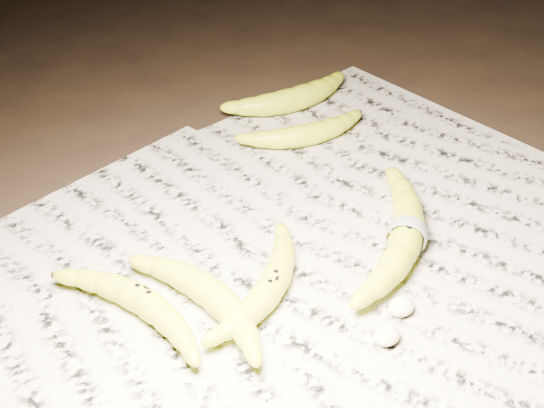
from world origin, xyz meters
TOP-DOWN VIEW (x-y plane):
  - ground at (0.00, 0.00)m, footprint 3.00×3.00m
  - newspaper_patch at (0.00, -0.01)m, footprint 0.90×0.70m
  - banana_left_a at (-0.20, 0.02)m, footprint 0.09×0.20m
  - banana_left_b at (-0.13, -0.02)m, footprint 0.07×0.19m
  - banana_center at (-0.07, -0.05)m, footprint 0.19×0.14m
  - banana_taped at (0.11, -0.09)m, footprint 0.24×0.20m
  - banana_upper_a at (0.18, 0.18)m, footprint 0.18×0.10m
  - banana_upper_b at (0.23, 0.27)m, footprint 0.20×0.09m
  - measuring_tape at (0.11, -0.09)m, footprint 0.03×0.04m
  - flesh_chunk_a at (-0.02, -0.18)m, footprint 0.03×0.03m
  - flesh_chunk_b at (0.02, -0.16)m, footprint 0.03×0.03m
  - flesh_chunk_c at (0.03, -0.12)m, footprint 0.03×0.02m

SIDE VIEW (x-z plane):
  - ground at x=0.00m, z-range 0.00..0.00m
  - newspaper_patch at x=0.00m, z-range 0.00..0.01m
  - flesh_chunk_c at x=0.03m, z-range 0.01..0.02m
  - flesh_chunk_b at x=0.02m, z-range 0.01..0.03m
  - flesh_chunk_a at x=-0.02m, z-range 0.01..0.03m
  - banana_left_a at x=-0.20m, z-range 0.01..0.04m
  - banana_upper_a at x=0.18m, z-range 0.01..0.04m
  - banana_center at x=-0.07m, z-range 0.01..0.04m
  - banana_left_b at x=-0.13m, z-range 0.01..0.04m
  - banana_upper_b at x=0.23m, z-range 0.01..0.05m
  - measuring_tape at x=0.11m, z-range 0.00..0.05m
  - banana_taped at x=0.11m, z-range 0.01..0.05m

